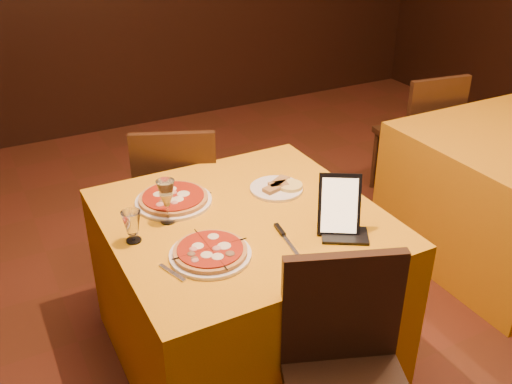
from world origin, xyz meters
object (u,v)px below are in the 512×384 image
main_table (244,288)px  pizza_far (174,199)px  tablet (339,204)px  chair_side_far (415,135)px  water_glass (132,227)px  wine_glass (167,201)px  chair_main_far (179,197)px  side_table (511,198)px  pizza_near (210,253)px

main_table → pizza_far: size_ratio=3.32×
main_table → tablet: bearing=-44.7°
chair_side_far → pizza_far: bearing=25.5°
chair_side_far → water_glass: bearing=28.7°
chair_side_far → wine_glass: bearing=28.4°
chair_side_far → wine_glass: 2.19m
chair_main_far → chair_side_far: 1.74m
chair_main_far → wine_glass: 0.84m
pizza_far → water_glass: size_ratio=2.55×
main_table → chair_main_far: bearing=90.0°
chair_side_far → tablet: 1.89m
side_table → pizza_near: pizza_near is taller
side_table → main_table: bearing=-179.4°
pizza_near → pizza_far: 0.44m
pizza_near → pizza_far: same height
pizza_near → wine_glass: wine_glass is taller
pizza_near → water_glass: 0.32m
side_table → tablet: bearing=-168.5°
side_table → pizza_near: (-1.97, -0.22, 0.39)m
chair_main_far → chair_side_far: bearing=-154.8°
pizza_far → tablet: (0.50, -0.52, 0.10)m
main_table → water_glass: size_ratio=8.46×
main_table → water_glass: water_glass is taller
pizza_near → tablet: (0.52, -0.08, 0.10)m
side_table → pizza_far: (-1.95, 0.22, 0.39)m
chair_side_far → pizza_near: size_ratio=2.97×
main_table → chair_side_far: size_ratio=1.21×
pizza_far → tablet: tablet is taller
pizza_near → water_glass: size_ratio=2.36×
main_table → tablet: 0.63m
chair_main_far → water_glass: chair_main_far is taller
pizza_far → wine_glass: wine_glass is taller
tablet → pizza_far: bearing=165.2°
chair_main_far → pizza_far: 0.67m
pizza_near → water_glass: bearing=133.6°
chair_side_far → chair_main_far: bearing=10.1°
pizza_far → chair_main_far: bearing=68.6°
water_glass → wine_glass: bearing=24.0°
chair_main_far → chair_side_far: size_ratio=1.00×
main_table → pizza_near: bearing=-139.6°
wine_glass → main_table: bearing=-19.9°
chair_main_far → wine_glass: (-0.29, -0.69, 0.39)m
main_table → tablet: tablet is taller
side_table → chair_main_far: 1.90m
pizza_far → main_table: bearing=-48.2°
chair_main_far → chair_side_far: same height
side_table → water_glass: bearing=179.7°
chair_side_far → water_glass: size_ratio=7.00×
main_table → pizza_far: 0.51m
pizza_far → water_glass: 0.33m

